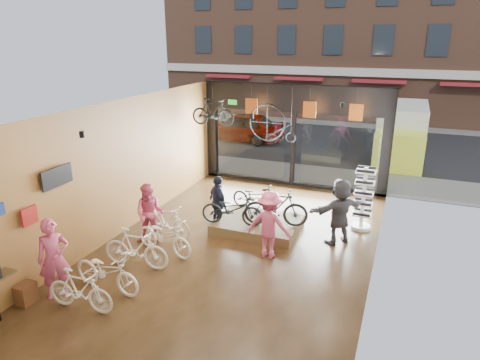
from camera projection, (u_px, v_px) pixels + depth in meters
The scene contains 34 objects.
ground_plane at pixel (232, 255), 11.24m from camera, with size 7.00×12.00×0.04m, color black.
ceiling at pixel (231, 109), 10.01m from camera, with size 7.00×12.00×0.04m, color black.
wall_left at pixel (115, 170), 11.84m from camera, with size 0.04×12.00×3.80m, color olive.
wall_right at pixel (379, 205), 9.40m from camera, with size 0.04×12.00×3.80m, color beige.
wall_back at pixel (47, 336), 5.32m from camera, with size 7.00×0.04×3.80m, color beige.
storefront at pixel (293, 136), 15.91m from camera, with size 7.00×0.26×3.80m, color black, non-canonical shape.
exit_sign at pixel (233, 102), 16.27m from camera, with size 0.35×0.06×0.18m, color #198C26.
street_road at pixel (332, 136), 24.46m from camera, with size 30.00×18.00×0.02m, color black.
sidewalk_near at pixel (299, 174), 17.56m from camera, with size 30.00×2.40×0.12m, color slate.
sidewalk_far at pixel (343, 123), 27.96m from camera, with size 30.00×2.00×0.12m, color slate.
opposite_building at pixel (357, 11), 27.95m from camera, with size 26.00×5.00×14.00m, color brown.
street_car at pixel (241, 127), 23.10m from camera, with size 1.85×4.60×1.57m, color gray.
box_truck at pixel (401, 135), 19.26m from camera, with size 2.07×6.20×2.44m, color silver, non-canonical shape.
floor_bike_1 at pixel (80, 290), 8.81m from camera, with size 0.44×1.54×0.93m, color #F1E6CD.
floor_bike_2 at pixel (107, 271), 9.51m from camera, with size 0.62×1.79×0.94m, color #F1E6CD.
floor_bike_3 at pixel (136, 248), 10.44m from camera, with size 0.48×1.71×1.03m, color #F1E6CD.
floor_bike_4 at pixel (164, 236), 11.15m from camera, with size 0.63×1.80×0.95m, color #F1E6CD.
floor_bike_5 at pixel (167, 221), 12.03m from camera, with size 0.46×1.65×0.99m, color #F1E6CD.
display_platform at pixel (258, 225), 12.60m from camera, with size 2.40×1.80×0.30m, color #4D3B22.
display_bike_left at pixel (232, 209), 12.14m from camera, with size 0.62×1.78×0.94m, color black.
display_bike_mid at pixel (276, 208), 12.05m from camera, with size 0.51×1.82×1.09m, color black.
display_bike_right at pixel (255, 197), 13.17m from camera, with size 0.55×1.58×0.83m, color black.
customer_0 at pixel (54, 258), 9.17m from camera, with size 0.66×0.43×1.81m, color #CC4C72.
customer_1 at pixel (150, 214), 11.65m from camera, with size 0.82×0.64×1.69m, color #CC4C72.
customer_2 at pixel (218, 203), 12.50m from camera, with size 0.95×0.40×1.62m, color #161C33.
customer_3 at pixel (269, 225), 10.83m from camera, with size 1.16×0.67×1.80m, color #CC4C72.
customer_5 at pixel (340, 211), 11.58m from camera, with size 1.72×0.55×1.85m, color #3F3F44.
sunglasses_rack at pixel (363, 199), 12.44m from camera, with size 0.56×0.46×1.89m, color white, non-canonical shape.
wall_merch at pixel (18, 245), 8.90m from camera, with size 0.40×2.40×2.60m, color navy, non-canonical shape.
penny_farthing at pixel (275, 125), 14.92m from camera, with size 1.65×0.06×1.32m, color black, non-canonical shape.
hung_bike at pixel (213, 112), 14.85m from camera, with size 0.45×1.58×0.95m, color black.
jersey_left at pixel (251, 106), 15.32m from camera, with size 0.45×0.03×0.55m, color #CC5919.
jersey_mid at pixel (310, 110), 14.59m from camera, with size 0.45×0.03×0.55m, color #CC5919.
jersey_right at pixel (356, 112), 14.05m from camera, with size 0.45×0.03×0.55m, color #CC5919.
Camera 1 is at (3.86, -9.25, 5.44)m, focal length 32.00 mm.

